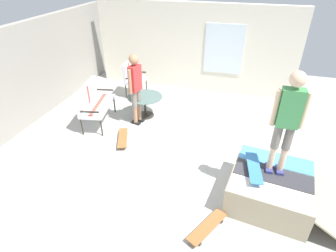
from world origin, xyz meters
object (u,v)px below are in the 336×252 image
(patio_bench, at_px, (93,101))
(skateboard_on_ramp, at_px, (254,168))
(skateboard_by_bench, at_px, (123,138))
(skateboard_spare, at_px, (207,227))
(patio_table, at_px, (145,102))
(skate_ramp, at_px, (272,188))
(patio_chair_near_house, at_px, (132,76))
(person_watching, at_px, (135,84))
(person_skater, at_px, (288,117))

(patio_bench, height_order, skateboard_on_ramp, patio_bench)
(skateboard_by_bench, xyz_separation_m, skateboard_spare, (-1.86, -2.26, 0.00))
(patio_table, bearing_deg, skate_ramp, -125.18)
(skate_ramp, bearing_deg, patio_chair_near_house, 49.89)
(person_watching, bearing_deg, skate_ramp, -119.76)
(patio_bench, height_order, person_watching, person_watching)
(skate_ramp, bearing_deg, patio_table, 54.82)
(skate_ramp, distance_m, person_skater, 1.31)
(patio_bench, distance_m, skateboard_on_ramp, 4.14)
(patio_bench, bearing_deg, skateboard_by_bench, -119.81)
(person_skater, bearing_deg, patio_table, 56.24)
(person_skater, relative_size, skateboard_spare, 2.17)
(patio_bench, bearing_deg, person_watching, -73.23)
(patio_table, bearing_deg, patio_chair_near_house, 36.28)
(patio_bench, relative_size, skateboard_on_ramp, 1.62)
(patio_bench, relative_size, person_watching, 0.75)
(patio_chair_near_house, distance_m, skateboard_spare, 5.21)
(patio_table, xyz_separation_m, person_watching, (-0.37, 0.08, 0.64))
(patio_chair_near_house, bearing_deg, person_watching, -153.43)
(skate_ramp, height_order, patio_chair_near_house, patio_chair_near_house)
(skate_ramp, distance_m, patio_table, 3.80)
(patio_chair_near_house, distance_m, person_skater, 5.12)
(patio_bench, distance_m, skateboard_by_bench, 1.28)
(patio_chair_near_house, relative_size, person_watching, 0.58)
(skateboard_spare, bearing_deg, person_skater, -40.80)
(person_watching, distance_m, person_skater, 3.62)
(skate_ramp, height_order, patio_bench, patio_bench)
(patio_table, height_order, skateboard_on_ramp, skateboard_on_ramp)
(skate_ramp, bearing_deg, person_watching, 60.24)
(patio_bench, height_order, skateboard_spare, patio_bench)
(patio_table, distance_m, skateboard_by_bench, 1.30)
(person_watching, relative_size, skateboard_on_ramp, 2.15)
(patio_chair_near_house, xyz_separation_m, skateboard_on_ramp, (-3.32, -3.57, 0.04))
(skate_ramp, xyz_separation_m, skateboard_on_ramp, (-0.01, 0.35, 0.37))
(skate_ramp, xyz_separation_m, patio_chair_near_house, (3.30, 3.92, 0.33))
(patio_bench, distance_m, person_watching, 1.15)
(patio_bench, xyz_separation_m, patio_table, (0.68, -1.10, -0.21))
(skate_ramp, relative_size, skateboard_on_ramp, 2.65)
(patio_chair_near_house, xyz_separation_m, skateboard_by_bench, (-2.37, -0.73, -0.53))
(patio_chair_near_house, relative_size, patio_table, 1.13)
(skate_ramp, height_order, skateboard_on_ramp, skateboard_on_ramp)
(patio_bench, relative_size, skateboard_by_bench, 1.63)
(patio_bench, relative_size, skateboard_spare, 1.66)
(skate_ramp, bearing_deg, skateboard_by_bench, 73.77)
(person_watching, distance_m, skateboard_by_bench, 1.30)
(person_skater, relative_size, skateboard_on_ramp, 2.12)
(skateboard_spare, bearing_deg, skateboard_on_ramp, -32.30)
(patio_chair_near_house, relative_size, person_skater, 0.59)
(patio_chair_near_house, height_order, skateboard_spare, patio_chair_near_house)
(skate_ramp, height_order, patio_table, patio_table)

